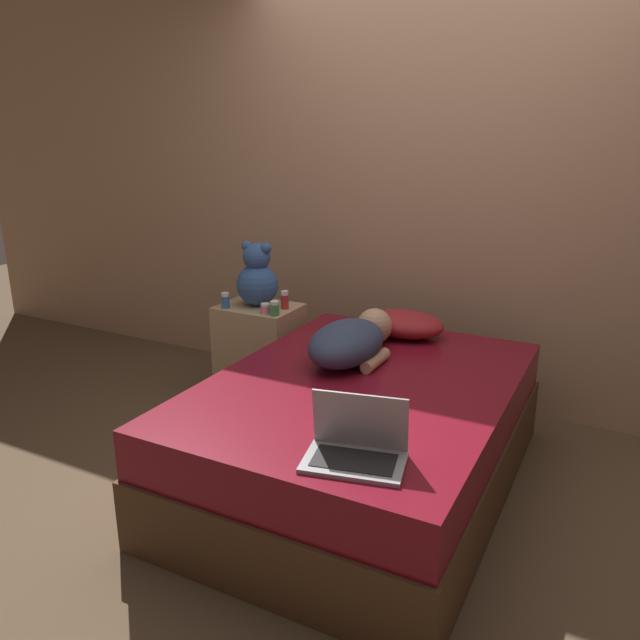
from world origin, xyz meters
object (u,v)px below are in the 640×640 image
object	(u,v)px
person_lying	(352,340)
bottle_green	(274,308)
bottle_blue	(225,301)
bottle_red	(285,300)
teddy_bear	(257,278)
laptop	(356,446)
pillow	(404,324)
bottle_pink	(265,309)

from	to	relation	value
person_lying	bottle_green	bearing A→B (deg)	157.52
bottle_blue	bottle_red	xyz separation A→B (m)	(0.32, 0.15, 0.01)
teddy_bear	bottle_green	size ratio (longest dim) A/B	4.58
laptop	bottle_red	distance (m)	1.67
bottle_blue	laptop	bearing A→B (deg)	-39.83
bottle_blue	bottle_green	bearing A→B (deg)	-0.00
bottle_red	teddy_bear	bearing A→B (deg)	-178.06
pillow	bottle_green	xyz separation A→B (m)	(-0.71, -0.20, 0.05)
pillow	bottle_pink	xyz separation A→B (m)	(-0.78, -0.19, 0.03)
pillow	bottle_pink	size ratio (longest dim) A/B	7.41
bottle_red	person_lying	bearing A→B (deg)	-33.18
person_lying	teddy_bear	xyz separation A→B (m)	(-0.81, 0.40, 0.14)
bottle_pink	bottle_blue	xyz separation A→B (m)	(-0.27, -0.01, 0.02)
laptop	bottle_blue	distance (m)	1.79
laptop	bottle_green	size ratio (longest dim) A/B	4.55
teddy_bear	person_lying	bearing A→B (deg)	-26.44
bottle_blue	bottle_green	world-z (taller)	bottle_blue
laptop	bottle_green	xyz separation A→B (m)	(-1.03, 1.15, 0.06)
laptop	bottle_red	size ratio (longest dim) A/B	3.55
bottle_blue	bottle_pink	bearing A→B (deg)	2.13
bottle_pink	bottle_red	xyz separation A→B (m)	(0.05, 0.14, 0.02)
laptop	bottle_green	distance (m)	1.54
laptop	person_lying	bearing A→B (deg)	103.39
laptop	bottle_red	world-z (taller)	laptop
pillow	bottle_red	world-z (taller)	bottle_red
person_lying	bottle_green	size ratio (longest dim) A/B	8.23
teddy_bear	bottle_blue	world-z (taller)	teddy_bear
bottle_pink	bottle_red	distance (m)	0.15
laptop	bottle_green	world-z (taller)	laptop
person_lying	bottle_red	size ratio (longest dim) A/B	6.41
pillow	person_lying	xyz separation A→B (m)	(-0.10, -0.46, 0.03)
bottle_pink	bottle_green	xyz separation A→B (m)	(0.07, -0.01, 0.01)
bottle_red	bottle_pink	bearing A→B (deg)	-110.24
pillow	bottle_green	distance (m)	0.74
pillow	bottle_pink	distance (m)	0.80
bottle_green	laptop	bearing A→B (deg)	-48.00
person_lying	bottle_pink	world-z (taller)	person_lying
pillow	bottle_green	bearing A→B (deg)	-164.17
pillow	laptop	bearing A→B (deg)	-76.67
bottle_green	bottle_pink	bearing A→B (deg)	171.55
pillow	bottle_red	bearing A→B (deg)	-175.67
teddy_bear	bottle_pink	bearing A→B (deg)	-44.07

